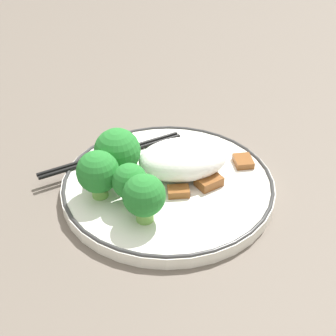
# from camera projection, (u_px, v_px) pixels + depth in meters

# --- Properties ---
(ground_plane) EXTENTS (3.00, 3.00, 0.00)m
(ground_plane) POSITION_uv_depth(u_px,v_px,m) (168.00, 190.00, 0.59)
(ground_plane) COLOR #665B51
(plate) EXTENTS (0.27, 0.27, 0.02)m
(plate) POSITION_uv_depth(u_px,v_px,m) (168.00, 185.00, 0.59)
(plate) COLOR white
(plate) RESTS_ON ground_plane
(rice_mound) EXTENTS (0.11, 0.07, 0.05)m
(rice_mound) POSITION_uv_depth(u_px,v_px,m) (183.00, 159.00, 0.58)
(rice_mound) COLOR white
(rice_mound) RESTS_ON plate
(broccoli_back_left) EXTENTS (0.06, 0.06, 0.07)m
(broccoli_back_left) POSITION_uv_depth(u_px,v_px,m) (117.00, 152.00, 0.57)
(broccoli_back_left) COLOR #72AD4C
(broccoli_back_left) RESTS_ON plate
(broccoli_back_center) EXTENTS (0.05, 0.05, 0.06)m
(broccoli_back_center) POSITION_uv_depth(u_px,v_px,m) (98.00, 173.00, 0.54)
(broccoli_back_center) COLOR #72AD4C
(broccoli_back_center) RESTS_ON plate
(broccoli_back_right) EXTENTS (0.04, 0.04, 0.05)m
(broccoli_back_right) POSITION_uv_depth(u_px,v_px,m) (130.00, 182.00, 0.53)
(broccoli_back_right) COLOR #72AD4C
(broccoli_back_right) RESTS_ON plate
(broccoli_mid_left) EXTENTS (0.05, 0.05, 0.06)m
(broccoli_mid_left) POSITION_uv_depth(u_px,v_px,m) (144.00, 196.00, 0.51)
(broccoli_mid_left) COLOR #72AD4C
(broccoli_mid_left) RESTS_ON plate
(meat_near_front) EXTENTS (0.03, 0.02, 0.01)m
(meat_near_front) POSITION_uv_depth(u_px,v_px,m) (178.00, 191.00, 0.56)
(meat_near_front) COLOR brown
(meat_near_front) RESTS_ON plate
(meat_near_left) EXTENTS (0.04, 0.03, 0.01)m
(meat_near_left) POSITION_uv_depth(u_px,v_px,m) (160.00, 158.00, 0.62)
(meat_near_left) COLOR brown
(meat_near_left) RESTS_ON plate
(meat_near_right) EXTENTS (0.04, 0.03, 0.01)m
(meat_near_right) POSITION_uv_depth(u_px,v_px,m) (209.00, 181.00, 0.57)
(meat_near_right) COLOR brown
(meat_near_right) RESTS_ON plate
(meat_near_back) EXTENTS (0.02, 0.03, 0.01)m
(meat_near_back) POSITION_uv_depth(u_px,v_px,m) (243.00, 161.00, 0.61)
(meat_near_back) COLOR brown
(meat_near_back) RESTS_ON plate
(chopsticks) EXTENTS (0.20, 0.08, 0.01)m
(chopsticks) POSITION_uv_depth(u_px,v_px,m) (112.00, 154.00, 0.63)
(chopsticks) COLOR black
(chopsticks) RESTS_ON plate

